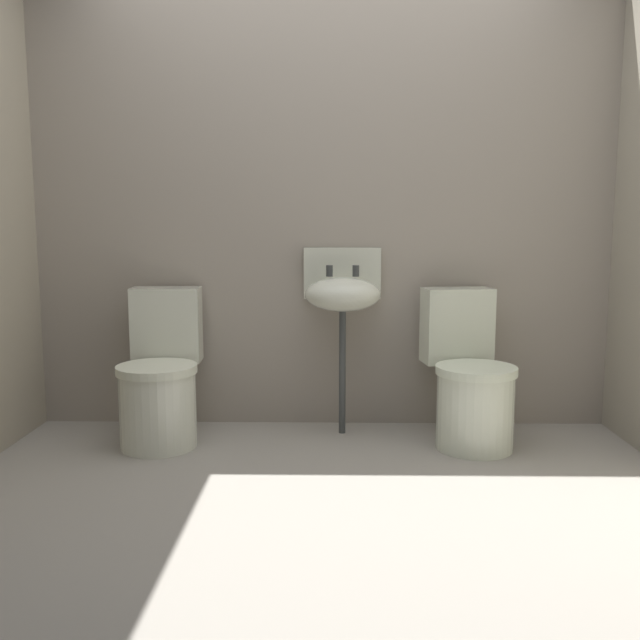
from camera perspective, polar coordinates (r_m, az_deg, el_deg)
The scene contains 5 objects.
ground_plane at distance 2.89m, azimuth -0.09°, elevation -15.44°, with size 3.55×2.56×0.08m, color gray.
wall_back at distance 3.79m, azimuth 0.22°, elevation 9.78°, with size 3.55×0.10×2.46m, color gray.
toilet_left at distance 3.58m, azimuth -13.23°, elevation -4.97°, with size 0.42×0.61×0.78m.
toilet_right at distance 3.55m, azimuth 12.43°, elevation -5.08°, with size 0.47×0.64×0.78m.
sink at distance 3.59m, azimuth 1.91°, elevation 2.27°, with size 0.42×0.35×0.99m.
Camera 1 is at (0.05, -2.66, 1.10)m, focal length 38.12 mm.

